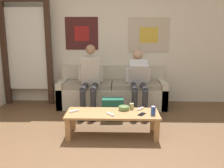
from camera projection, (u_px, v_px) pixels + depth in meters
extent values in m
cube|color=silver|center=(102.00, 42.00, 5.18)|extent=(10.00, 0.05, 2.55)
cube|color=#471E1E|center=(82.00, 34.00, 5.12)|extent=(0.67, 0.01, 0.66)
cube|color=maroon|center=(82.00, 34.00, 5.11)|extent=(0.30, 0.01, 0.30)
cube|color=beige|center=(149.00, 35.00, 5.09)|extent=(0.83, 0.01, 0.69)
cube|color=gold|center=(149.00, 35.00, 5.08)|extent=(0.38, 0.01, 0.31)
cube|color=#382319|center=(5.00, 54.00, 5.06)|extent=(0.10, 0.10, 2.05)
cube|color=#382319|center=(49.00, 55.00, 5.04)|extent=(0.10, 0.10, 2.05)
cube|color=silver|center=(27.00, 49.00, 5.05)|extent=(0.82, 0.02, 1.64)
cube|color=beige|center=(113.00, 84.00, 5.27)|extent=(2.12, 0.13, 0.79)
cube|color=beige|center=(112.00, 97.00, 4.97)|extent=(2.12, 0.57, 0.40)
cube|color=beige|center=(62.00, 94.00, 4.98)|extent=(0.12, 0.57, 0.52)
cube|color=beige|center=(163.00, 95.00, 4.93)|extent=(0.12, 0.57, 0.52)
cube|color=gray|center=(88.00, 85.00, 4.93)|extent=(0.92, 0.53, 0.10)
cube|color=gray|center=(136.00, 85.00, 4.90)|extent=(0.92, 0.53, 0.10)
cube|color=#B27F4C|center=(112.00, 114.00, 3.61)|extent=(1.34, 0.50, 0.03)
cube|color=#B27F4C|center=(73.00, 120.00, 3.85)|extent=(0.07, 0.07, 0.31)
cube|color=#B27F4C|center=(153.00, 120.00, 3.82)|extent=(0.07, 0.07, 0.31)
cube|color=#B27F4C|center=(68.00, 130.00, 3.47)|extent=(0.07, 0.07, 0.31)
cube|color=#B27F4C|center=(157.00, 131.00, 3.43)|extent=(0.07, 0.07, 0.31)
cylinder|color=#2D2D33|center=(84.00, 87.00, 4.48)|extent=(0.11, 0.44, 0.11)
cylinder|color=#2D2D33|center=(83.00, 104.00, 4.32)|extent=(0.10, 0.10, 0.48)
cube|color=#232328|center=(83.00, 118.00, 4.30)|extent=(0.11, 0.25, 0.05)
cylinder|color=#2D2D33|center=(94.00, 88.00, 4.47)|extent=(0.11, 0.44, 0.11)
cylinder|color=#2D2D33|center=(93.00, 104.00, 4.31)|extent=(0.10, 0.10, 0.48)
cube|color=#232328|center=(93.00, 118.00, 4.29)|extent=(0.11, 0.25, 0.05)
cube|color=beige|center=(91.00, 71.00, 4.67)|extent=(0.36, 0.32, 0.56)
sphere|color=#9E7556|center=(91.00, 50.00, 4.64)|extent=(0.18, 0.18, 0.18)
cylinder|color=beige|center=(80.00, 73.00, 4.68)|extent=(0.08, 0.10, 0.30)
cylinder|color=beige|center=(101.00, 73.00, 4.67)|extent=(0.08, 0.10, 0.30)
cylinder|color=#2D2D33|center=(134.00, 88.00, 4.47)|extent=(0.11, 0.42, 0.11)
cylinder|color=#2D2D33|center=(135.00, 104.00, 4.31)|extent=(0.10, 0.10, 0.48)
cube|color=#232328|center=(134.00, 118.00, 4.30)|extent=(0.11, 0.25, 0.05)
cylinder|color=#2D2D33|center=(144.00, 88.00, 4.46)|extent=(0.11, 0.42, 0.11)
cylinder|color=#2D2D33|center=(145.00, 104.00, 4.31)|extent=(0.10, 0.10, 0.48)
cube|color=#232328|center=(145.00, 118.00, 4.29)|extent=(0.11, 0.25, 0.05)
cube|color=silver|center=(138.00, 73.00, 4.73)|extent=(0.35, 0.42, 0.52)
sphere|color=tan|center=(138.00, 55.00, 4.83)|extent=(0.20, 0.20, 0.20)
cylinder|color=silver|center=(128.00, 75.00, 4.77)|extent=(0.08, 0.14, 0.27)
cylinder|color=silver|center=(148.00, 75.00, 4.76)|extent=(0.08, 0.14, 0.27)
cube|color=#1E5642|center=(113.00, 109.00, 4.29)|extent=(0.37, 0.22, 0.37)
cube|color=#1E5642|center=(113.00, 115.00, 4.22)|extent=(0.25, 0.08, 0.17)
cylinder|color=#607F47|center=(124.00, 108.00, 3.72)|extent=(0.16, 0.16, 0.06)
torus|color=#607F47|center=(124.00, 107.00, 3.71)|extent=(0.16, 0.16, 0.02)
cylinder|color=tan|center=(132.00, 106.00, 3.75)|extent=(0.06, 0.06, 0.09)
cylinder|color=black|center=(132.00, 103.00, 3.74)|extent=(0.00, 0.00, 0.01)
cylinder|color=#28479E|center=(153.00, 111.00, 3.49)|extent=(0.07, 0.07, 0.12)
cylinder|color=silver|center=(153.00, 107.00, 3.48)|extent=(0.06, 0.06, 0.00)
cube|color=white|center=(140.00, 109.00, 3.74)|extent=(0.12, 0.13, 0.02)
cylinder|color=#333842|center=(142.00, 107.00, 3.76)|extent=(0.01, 0.01, 0.00)
cube|color=white|center=(74.00, 111.00, 3.63)|extent=(0.13, 0.12, 0.02)
cylinder|color=#333842|center=(76.00, 110.00, 3.65)|extent=(0.01, 0.01, 0.00)
cube|color=white|center=(110.00, 114.00, 3.50)|extent=(0.11, 0.14, 0.02)
cylinder|color=#333842|center=(109.00, 113.00, 3.53)|extent=(0.01, 0.01, 0.00)
cube|color=black|center=(142.00, 114.00, 3.52)|extent=(0.13, 0.15, 0.01)
cube|color=black|center=(142.00, 114.00, 3.52)|extent=(0.12, 0.14, 0.00)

